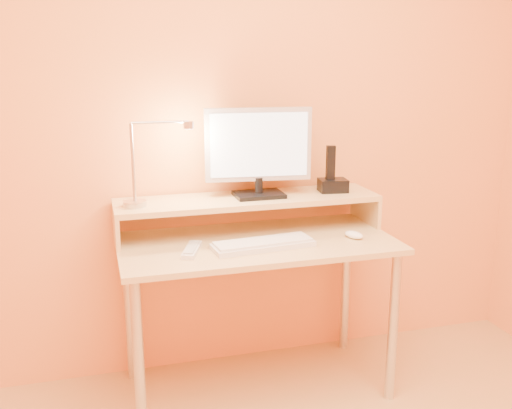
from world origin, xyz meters
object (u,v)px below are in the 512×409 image
object	(u,v)px
monitor_panel	(258,144)
mouse	(354,235)
phone_dock	(333,185)
lamp_base	(135,204)
keyboard	(263,245)
remote_control	(192,250)

from	to	relation	value
monitor_panel	mouse	world-z (taller)	monitor_panel
phone_dock	mouse	distance (m)	0.29
mouse	lamp_base	bearing A→B (deg)	142.47
phone_dock	keyboard	size ratio (longest dim) A/B	0.30
monitor_panel	keyboard	xyz separation A→B (m)	(-0.05, -0.26, -0.39)
lamp_base	keyboard	size ratio (longest dim) A/B	0.23
monitor_panel	phone_dock	xyz separation A→B (m)	(0.36, -0.01, -0.21)
phone_dock	remote_control	xyz separation A→B (m)	(-0.72, -0.23, -0.18)
phone_dock	remote_control	size ratio (longest dim) A/B	0.66
mouse	remote_control	size ratio (longest dim) A/B	0.48
phone_dock	remote_control	distance (m)	0.77
mouse	remote_control	world-z (taller)	mouse
phone_dock	remote_control	world-z (taller)	phone_dock
lamp_base	mouse	world-z (taller)	lamp_base
keyboard	mouse	bearing A→B (deg)	-3.75
lamp_base	remote_control	bearing A→B (deg)	-43.44
mouse	remote_control	xyz separation A→B (m)	(-0.72, 0.01, -0.01)
keyboard	remote_control	world-z (taller)	keyboard
remote_control	keyboard	bearing A→B (deg)	15.66
mouse	remote_control	bearing A→B (deg)	154.10
monitor_panel	phone_dock	distance (m)	0.42
lamp_base	mouse	xyz separation A→B (m)	(0.93, -0.21, -0.16)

